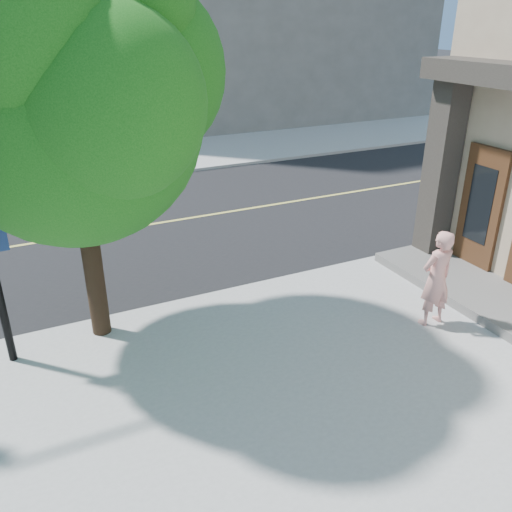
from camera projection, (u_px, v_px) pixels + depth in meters
sidewalk_ne at (220, 109)px, 31.77m from camera, size 29.00×25.00×0.12m
man_on_phone at (436, 278)px, 9.18m from camera, size 0.65×0.43×1.78m
street_tree at (75, 82)px, 7.59m from camera, size 4.88×4.44×6.48m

